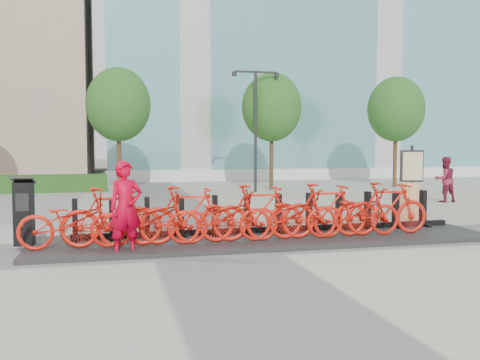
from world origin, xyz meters
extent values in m
plane|color=#A8A893|center=(0.00, 0.00, 0.00)|extent=(120.00, 120.00, 0.00)
cube|color=slate|center=(14.00, 26.00, 12.00)|extent=(32.00, 16.00, 24.00)
cube|color=#1F4C1A|center=(-5.00, 13.20, 0.35)|extent=(6.00, 1.20, 0.70)
cylinder|color=brown|center=(-1.50, 12.00, 1.50)|extent=(0.18, 0.18, 3.00)
ellipsoid|color=#144111|center=(-1.50, 12.00, 3.60)|extent=(2.60, 2.60, 2.99)
cylinder|color=brown|center=(5.00, 12.00, 1.50)|extent=(0.18, 0.18, 3.00)
ellipsoid|color=#144111|center=(5.00, 12.00, 3.60)|extent=(2.60, 2.60, 2.99)
cylinder|color=brown|center=(11.00, 12.00, 1.50)|extent=(0.18, 0.18, 3.00)
ellipsoid|color=#144111|center=(11.00, 12.00, 3.60)|extent=(2.60, 2.60, 2.99)
cylinder|color=black|center=(4.00, 11.00, 2.50)|extent=(0.12, 0.12, 5.00)
cube|color=black|center=(3.55, 11.00, 4.95)|extent=(0.90, 0.08, 0.08)
cube|color=black|center=(4.45, 11.00, 4.95)|extent=(0.90, 0.08, 0.08)
cylinder|color=black|center=(3.10, 11.00, 4.85)|extent=(0.20, 0.20, 0.18)
cylinder|color=black|center=(4.90, 11.00, 4.85)|extent=(0.20, 0.20, 0.18)
cube|color=#2A2A2A|center=(1.30, 0.30, 0.04)|extent=(9.60, 2.40, 0.08)
imported|color=red|center=(-2.60, -0.05, 0.59)|extent=(1.95, 0.68, 1.02)
imported|color=red|center=(-1.88, -0.05, 0.65)|extent=(1.89, 0.53, 1.14)
imported|color=red|center=(-1.16, -0.05, 0.59)|extent=(1.95, 0.68, 1.02)
imported|color=red|center=(-0.44, -0.05, 0.65)|extent=(1.89, 0.53, 1.14)
imported|color=red|center=(0.28, -0.05, 0.59)|extent=(1.95, 0.68, 1.02)
imported|color=red|center=(1.00, -0.05, 0.65)|extent=(1.89, 0.53, 1.14)
imported|color=red|center=(1.72, -0.05, 0.59)|extent=(1.95, 0.68, 1.02)
imported|color=red|center=(2.44, -0.05, 0.65)|extent=(1.89, 0.53, 1.14)
imported|color=red|center=(3.16, -0.05, 0.59)|extent=(1.95, 0.68, 1.02)
imported|color=red|center=(3.88, -0.05, 0.65)|extent=(1.89, 0.53, 1.14)
cube|color=black|center=(-3.52, 0.53, 0.69)|extent=(0.37, 0.33, 1.22)
cube|color=black|center=(-3.52, 0.53, 1.34)|extent=(0.44, 0.38, 0.16)
cube|color=black|center=(-3.52, 0.38, 0.93)|extent=(0.24, 0.05, 0.34)
imported|color=#C50020|center=(-1.63, -0.45, 0.86)|extent=(0.73, 0.60, 1.73)
imported|color=maroon|center=(9.36, 5.83, 0.79)|extent=(0.77, 0.60, 1.57)
cylinder|color=orange|center=(5.94, 2.45, 0.48)|extent=(0.62, 0.62, 0.96)
cylinder|color=black|center=(6.41, 3.14, 0.99)|extent=(0.09, 0.09, 1.98)
cube|color=black|center=(6.41, 3.14, 1.39)|extent=(0.65, 0.25, 0.90)
cube|color=beige|center=(6.41, 3.09, 1.39)|extent=(0.55, 0.16, 0.79)
camera|label=1|loc=(-1.92, -10.36, 2.05)|focal=40.00mm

